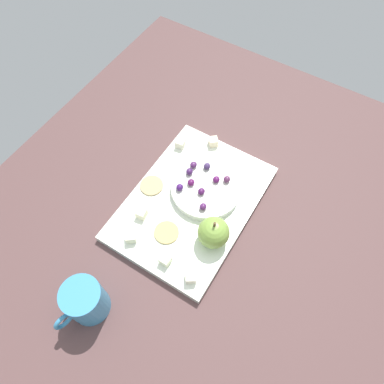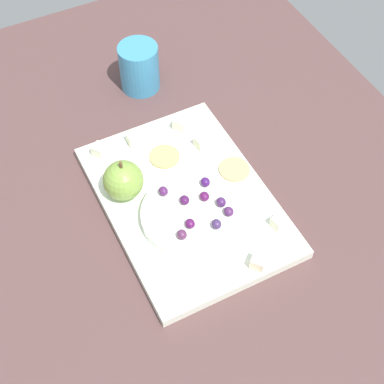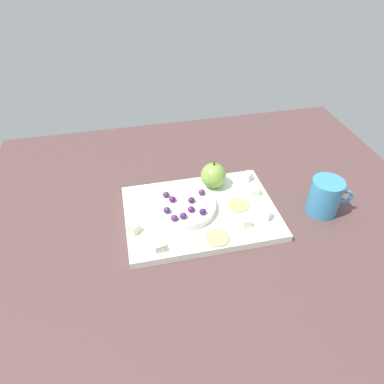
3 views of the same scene
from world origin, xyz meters
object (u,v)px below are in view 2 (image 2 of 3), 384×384
Objects in this scene: grape_1 at (221,202)px; grape_7 at (216,224)px; serving_dish at (192,214)px; grape_6 at (205,182)px; platter at (186,201)px; cup at (139,67)px; apple_whole at (123,180)px; cracker_0 at (164,157)px; cheese_cube_0 at (279,223)px; grape_5 at (190,224)px; grape_8 at (229,211)px; cheese_cube_5 at (180,124)px; grape_3 at (163,191)px; cracker_1 at (234,169)px; cheese_cube_4 at (134,139)px; cheese_cube_1 at (99,150)px; cheese_cube_2 at (202,142)px; grape_2 at (182,234)px; grape_0 at (204,196)px; grape_4 at (182,201)px.

grape_7 is at bearing -38.46° from grape_1.
serving_dish is 9.47× the size of grape_6.
cup is at bearing 170.72° from platter.
apple_whole is 10.44cm from cracker_0.
cheese_cube_0 is (11.73, 10.47, 1.95)cm from platter.
cracker_0 is at bearing 113.64° from apple_whole.
grape_5 is 1.00× the size of grape_8.
cup is at bearing 150.96° from apple_whole.
cheese_cube_5 is at bearing 4.17° from cup.
platter is 21.86× the size of grape_3.
apple_whole is 27.87cm from cup.
grape_3 is at bearing -130.36° from grape_1.
apple_whole is at bearing -130.46° from grape_1.
grape_1 is at bearing -1.99° from cup.
grape_6 reaches higher than cracker_1.
cheese_cube_5 is (0.31, 8.89, 0.00)cm from cheese_cube_4.
grape_1 reaches higher than serving_dish.
cheese_cube_1 is 17.85cm from cheese_cube_2.
grape_8 is at bearing 93.70° from grape_2.
apple_whole reaches higher than serving_dish.
cheese_cube_0 is at bearing 7.67° from cup.
cracker_0 reaches higher than platter.
apple_whole is at bearing -58.12° from cheese_cube_5.
grape_8 is (8.25, 7.47, -0.04)cm from grape_3.
cheese_cube_5 is at bearing 144.58° from grape_3.
grape_1 is 8.67cm from grape_2.
cheese_cube_1 is at bearing -156.57° from serving_dish.
cheese_cube_2 is at bearing 154.46° from grape_0.
grape_3 is (4.35, 5.07, -0.78)cm from apple_whole.
serving_dish is at bearing -124.26° from cheese_cube_0.
cheese_cube_5 is at bearing 121.88° from apple_whole.
cup reaches higher than cheese_cube_4.
grape_6 is at bearing 130.98° from serving_dish.
cheese_cube_0 is 1.00× the size of cheese_cube_1.
grape_3 is 1.00× the size of grape_6.
grape_3 is (-8.80, 1.01, -0.02)cm from grape_2.
serving_dish is 9.47× the size of grape_4.
grape_5 is at bearing -34.30° from serving_dish.
grape_3 is 1.00× the size of grape_7.
grape_0 and grape_4 have the same top height.
grape_4 reaches higher than cheese_cube_5.
cheese_cube_2 is 20.45cm from grape_2.
cheese_cube_4 is at bearing -168.93° from platter.
cheese_cube_4 is at bearing -162.84° from grape_8.
apple_whole reaches higher than cracker_1.
cheese_cube_1 is 1.24× the size of grape_8.
cheese_cube_1 is at bearing -120.84° from cracker_0.
cheese_cube_2 is at bearing -161.20° from cracker_1.
apple_whole is 3.22× the size of cheese_cube_4.
grape_0 is 1.00× the size of grape_5.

